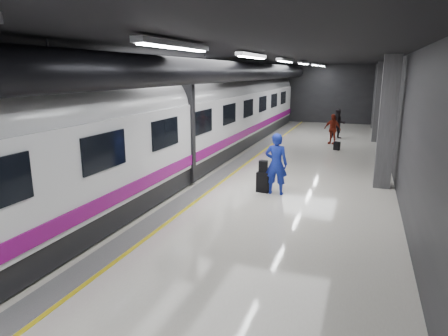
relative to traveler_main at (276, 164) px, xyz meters
The scene contains 9 objects.
ground 1.58m from the traveler_main, behind, with size 40.00×40.00×0.00m, color silver.
platform_hall 3.11m from the traveler_main, 145.47° to the left, with size 10.02×40.02×4.51m.
train 4.58m from the traveler_main, behind, with size 3.05×38.00×4.05m.
traveler_main is the anchor object (origin of this frame).
suitcase_main 0.80m from the traveler_main, behind, with size 0.42×0.27×0.69m, color black.
shoulder_bag 0.47m from the traveler_main, behind, with size 0.29×0.15×0.39m, color black.
traveler_far_a 12.46m from the traveler_main, 84.80° to the left, with size 0.86×0.67×1.78m, color black.
traveler_far_b 10.43m from the traveler_main, 84.74° to the left, with size 0.98×0.41×1.66m, color maroon.
suitcase_far 8.69m from the traveler_main, 80.95° to the left, with size 0.30×0.19×0.44m, color black.
Camera 1 is at (3.82, -12.59, 3.93)m, focal length 32.00 mm.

